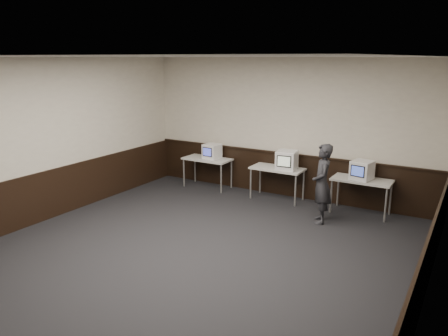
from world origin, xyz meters
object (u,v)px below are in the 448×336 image
(desk_right, at_px, (362,182))
(emac_right, at_px, (362,170))
(person, at_px, (322,184))
(desk_left, at_px, (207,161))
(emac_center, at_px, (287,160))
(emac_left, at_px, (212,151))
(desk_center, at_px, (277,171))

(desk_right, xyz_separation_m, emac_right, (-0.01, -0.03, 0.27))
(emac_right, xyz_separation_m, person, (-0.55, -0.87, -0.15))
(desk_left, distance_m, person, 3.37)
(emac_center, bearing_deg, desk_left, 172.20)
(emac_right, bearing_deg, emac_left, -169.97)
(emac_center, bearing_deg, emac_right, -5.78)
(desk_left, distance_m, desk_center, 1.90)
(desk_left, relative_size, emac_left, 2.84)
(desk_center, distance_m, emac_right, 1.91)
(emac_left, height_order, emac_center, emac_center)
(emac_center, bearing_deg, person, -44.25)
(person, bearing_deg, emac_left, -129.89)
(desk_center, bearing_deg, emac_left, 179.27)
(desk_right, xyz_separation_m, emac_center, (-1.66, -0.05, 0.29))
(desk_center, relative_size, emac_left, 2.84)
(desk_left, xyz_separation_m, emac_left, (0.12, 0.02, 0.26))
(desk_right, bearing_deg, person, -121.79)
(desk_center, bearing_deg, desk_right, 0.00)
(desk_right, height_order, emac_center, emac_center)
(desk_right, relative_size, emac_left, 2.84)
(desk_left, relative_size, emac_center, 2.38)
(desk_center, bearing_deg, emac_center, -11.30)
(emac_center, relative_size, emac_right, 1.05)
(desk_right, bearing_deg, desk_left, 180.00)
(desk_left, relative_size, person, 0.76)
(desk_right, xyz_separation_m, person, (-0.56, -0.90, 0.11))
(desk_center, height_order, person, person)
(emac_center, xyz_separation_m, person, (1.10, -0.85, -0.17))
(desk_center, xyz_separation_m, desk_right, (1.90, 0.00, 0.00))
(desk_center, relative_size, person, 0.76)
(emac_center, distance_m, emac_right, 1.65)
(emac_left, distance_m, person, 3.26)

